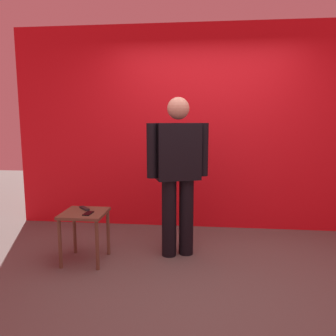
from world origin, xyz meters
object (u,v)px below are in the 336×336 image
(side_table, at_px, (85,221))
(standing_person, at_px, (178,169))
(tv_remote, at_px, (85,208))
(cell_phone, at_px, (88,213))

(side_table, bearing_deg, standing_person, 15.97)
(standing_person, relative_size, tv_remote, 10.06)
(standing_person, distance_m, cell_phone, 1.04)
(side_table, bearing_deg, cell_phone, -44.89)
(side_table, relative_size, cell_phone, 3.71)
(side_table, height_order, cell_phone, cell_phone)
(side_table, bearing_deg, tv_remote, 108.12)
(tv_remote, bearing_deg, standing_person, -33.28)
(side_table, height_order, tv_remote, tv_remote)
(standing_person, distance_m, tv_remote, 1.08)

